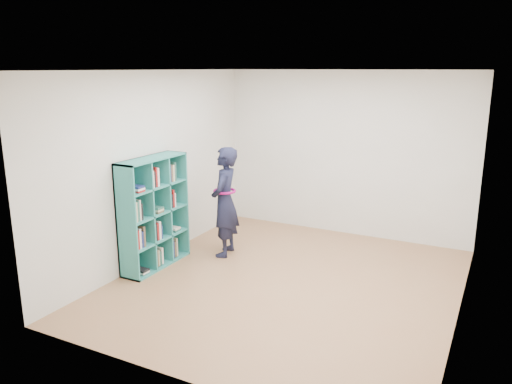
% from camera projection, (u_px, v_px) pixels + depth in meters
% --- Properties ---
extents(floor, '(4.50, 4.50, 0.00)m').
position_uv_depth(floor, '(287.00, 283.00, 6.26)').
color(floor, '#9A6946').
rests_on(floor, ground).
extents(ceiling, '(4.50, 4.50, 0.00)m').
position_uv_depth(ceiling, '(291.00, 70.00, 5.63)').
color(ceiling, white).
rests_on(ceiling, wall_back).
extents(wall_left, '(0.02, 4.50, 2.60)m').
position_uv_depth(wall_left, '(155.00, 167.00, 6.83)').
color(wall_left, beige).
rests_on(wall_left, floor).
extents(wall_right, '(0.02, 4.50, 2.60)m').
position_uv_depth(wall_right, '(470.00, 202.00, 5.06)').
color(wall_right, beige).
rests_on(wall_right, floor).
extents(wall_back, '(4.00, 0.02, 2.60)m').
position_uv_depth(wall_back, '(345.00, 154.00, 7.89)').
color(wall_back, beige).
rests_on(wall_back, floor).
extents(wall_front, '(4.00, 0.02, 2.60)m').
position_uv_depth(wall_front, '(177.00, 238.00, 4.00)').
color(wall_front, beige).
rests_on(wall_front, floor).
extents(bookshelf, '(0.33, 1.12, 1.49)m').
position_uv_depth(bookshelf, '(152.00, 214.00, 6.66)').
color(bookshelf, teal).
rests_on(bookshelf, floor).
extents(person, '(0.50, 0.64, 1.57)m').
position_uv_depth(person, '(225.00, 202.00, 7.04)').
color(person, black).
rests_on(person, floor).
extents(smartphone, '(0.04, 0.11, 0.14)m').
position_uv_depth(smartphone, '(216.00, 193.00, 7.14)').
color(smartphone, silver).
rests_on(smartphone, person).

